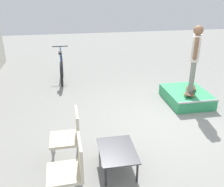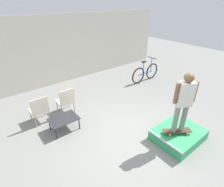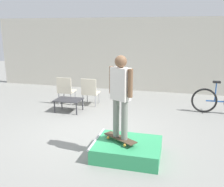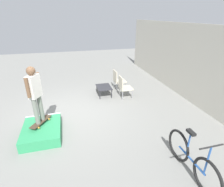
{
  "view_description": "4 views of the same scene",
  "coord_description": "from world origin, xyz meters",
  "px_view_note": "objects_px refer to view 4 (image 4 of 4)",
  "views": [
    {
      "loc": [
        -4.66,
        2.06,
        2.95
      ],
      "look_at": [
        0.07,
        1.23,
        0.84
      ],
      "focal_mm": 40.0,
      "sensor_mm": 36.0,
      "label": 1
    },
    {
      "loc": [
        -2.71,
        -2.81,
        3.54
      ],
      "look_at": [
        0.4,
        1.18,
        0.77
      ],
      "focal_mm": 28.0,
      "sensor_mm": 36.0,
      "label": 2
    },
    {
      "loc": [
        1.93,
        -5.58,
        2.54
      ],
      "look_at": [
        0.26,
        0.9,
        0.8
      ],
      "focal_mm": 40.0,
      "sensor_mm": 36.0,
      "label": 3
    },
    {
      "loc": [
        5.68,
        -0.07,
        3.28
      ],
      "look_at": [
        0.5,
        1.28,
        0.86
      ],
      "focal_mm": 28.0,
      "sensor_mm": 36.0,
      "label": 4
    }
  ],
  "objects_px": {
    "patio_chair_right": "(124,86)",
    "bicycle": "(191,159)",
    "skate_ramp_box": "(42,131)",
    "patio_chair_left": "(118,79)",
    "person_skater": "(35,91)",
    "coffee_table": "(104,88)",
    "skateboard_on_ramp": "(41,122)"
  },
  "relations": [
    {
      "from": "person_skater",
      "to": "patio_chair_right",
      "type": "distance_m",
      "value": 3.71
    },
    {
      "from": "patio_chair_right",
      "to": "skate_ramp_box",
      "type": "bearing_deg",
      "value": 120.39
    },
    {
      "from": "skate_ramp_box",
      "to": "bicycle",
      "type": "xyz_separation_m",
      "value": [
        2.26,
        3.34,
        0.25
      ]
    },
    {
      "from": "patio_chair_right",
      "to": "bicycle",
      "type": "relative_size",
      "value": 0.55
    },
    {
      "from": "coffee_table",
      "to": "patio_chair_left",
      "type": "xyz_separation_m",
      "value": [
        -0.44,
        0.77,
        0.17
      ]
    },
    {
      "from": "skate_ramp_box",
      "to": "skateboard_on_ramp",
      "type": "xyz_separation_m",
      "value": [
        -0.15,
        -0.01,
        0.24
      ]
    },
    {
      "from": "skate_ramp_box",
      "to": "person_skater",
      "type": "bearing_deg",
      "value": -174.95
    },
    {
      "from": "skate_ramp_box",
      "to": "coffee_table",
      "type": "relative_size",
      "value": 1.63
    },
    {
      "from": "coffee_table",
      "to": "bicycle",
      "type": "xyz_separation_m",
      "value": [
        4.6,
        0.96,
        0.06
      ]
    },
    {
      "from": "person_skater",
      "to": "coffee_table",
      "type": "height_order",
      "value": "person_skater"
    },
    {
      "from": "skateboard_on_ramp",
      "to": "coffee_table",
      "type": "height_order",
      "value": "skateboard_on_ramp"
    },
    {
      "from": "person_skater",
      "to": "bicycle",
      "type": "bearing_deg",
      "value": 82.82
    },
    {
      "from": "skate_ramp_box",
      "to": "bicycle",
      "type": "relative_size",
      "value": 0.78
    },
    {
      "from": "skate_ramp_box",
      "to": "skateboard_on_ramp",
      "type": "relative_size",
      "value": 1.8
    },
    {
      "from": "patio_chair_left",
      "to": "bicycle",
      "type": "relative_size",
      "value": 0.55
    },
    {
      "from": "person_skater",
      "to": "bicycle",
      "type": "distance_m",
      "value": 4.24
    },
    {
      "from": "patio_chair_left",
      "to": "patio_chair_right",
      "type": "relative_size",
      "value": 1.0
    },
    {
      "from": "skate_ramp_box",
      "to": "patio_chair_right",
      "type": "distance_m",
      "value": 3.69
    },
    {
      "from": "skateboard_on_ramp",
      "to": "person_skater",
      "type": "bearing_deg",
      "value": 32.39
    },
    {
      "from": "person_skater",
      "to": "coffee_table",
      "type": "xyz_separation_m",
      "value": [
        -2.2,
        2.39,
        -1.03
      ]
    },
    {
      "from": "skateboard_on_ramp",
      "to": "patio_chair_left",
      "type": "distance_m",
      "value": 4.12
    },
    {
      "from": "skate_ramp_box",
      "to": "patio_chair_right",
      "type": "height_order",
      "value": "patio_chair_right"
    },
    {
      "from": "skate_ramp_box",
      "to": "patio_chair_left",
      "type": "height_order",
      "value": "patio_chair_left"
    },
    {
      "from": "coffee_table",
      "to": "bicycle",
      "type": "relative_size",
      "value": 0.48
    },
    {
      "from": "patio_chair_left",
      "to": "skate_ramp_box",
      "type": "bearing_deg",
      "value": 129.47
    },
    {
      "from": "patio_chair_left",
      "to": "bicycle",
      "type": "distance_m",
      "value": 5.05
    },
    {
      "from": "skate_ramp_box",
      "to": "person_skater",
      "type": "relative_size",
      "value": 0.81
    },
    {
      "from": "skateboard_on_ramp",
      "to": "bicycle",
      "type": "relative_size",
      "value": 0.44
    },
    {
      "from": "skateboard_on_ramp",
      "to": "patio_chair_right",
      "type": "bearing_deg",
      "value": 151.35
    },
    {
      "from": "coffee_table",
      "to": "bicycle",
      "type": "distance_m",
      "value": 4.7
    },
    {
      "from": "skate_ramp_box",
      "to": "patio_chair_right",
      "type": "bearing_deg",
      "value": 121.09
    },
    {
      "from": "skateboard_on_ramp",
      "to": "bicycle",
      "type": "distance_m",
      "value": 4.12
    }
  ]
}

